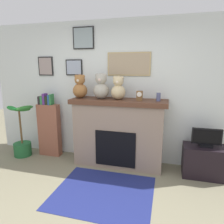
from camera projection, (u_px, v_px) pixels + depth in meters
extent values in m
cube|color=silver|center=(117.00, 92.00, 3.84)|extent=(5.20, 0.12, 2.60)
cube|color=tan|center=(129.00, 64.00, 3.60)|extent=(0.77, 0.02, 0.41)
cube|color=tan|center=(129.00, 64.00, 3.59)|extent=(0.73, 0.00, 0.37)
cube|color=black|center=(83.00, 38.00, 3.72)|extent=(0.41, 0.02, 0.39)
cube|color=#8A9B9F|center=(83.00, 38.00, 3.71)|extent=(0.37, 0.00, 0.35)
cube|color=black|center=(46.00, 66.00, 4.03)|extent=(0.32, 0.02, 0.36)
cube|color=gray|center=(45.00, 66.00, 4.02)|extent=(0.28, 0.00, 0.32)
cube|color=black|center=(74.00, 67.00, 3.88)|extent=(0.33, 0.02, 0.30)
cube|color=#96A1B7|center=(74.00, 67.00, 3.87)|extent=(0.29, 0.00, 0.26)
cube|color=gray|center=(119.00, 135.00, 3.68)|extent=(1.56, 0.49, 1.14)
cube|color=#4F2F20|center=(119.00, 102.00, 3.55)|extent=(1.68, 0.55, 0.08)
cube|color=black|center=(115.00, 149.00, 3.48)|extent=(0.70, 0.02, 0.63)
cube|color=brown|center=(50.00, 130.00, 4.10)|extent=(0.44, 0.16, 1.05)
cube|color=black|center=(40.00, 100.00, 4.01)|extent=(0.05, 0.13, 0.16)
cube|color=#307741|center=(43.00, 100.00, 4.00)|extent=(0.04, 0.13, 0.16)
cube|color=#552B78|center=(45.00, 99.00, 3.98)|extent=(0.05, 0.13, 0.22)
cube|color=black|center=(48.00, 100.00, 3.97)|extent=(0.05, 0.13, 0.16)
cube|color=#264F95|center=(50.00, 100.00, 3.95)|extent=(0.03, 0.13, 0.19)
cube|color=#2B713A|center=(52.00, 99.00, 3.94)|extent=(0.03, 0.13, 0.21)
cylinder|color=#1E592D|center=(23.00, 149.00, 4.14)|extent=(0.34, 0.34, 0.26)
cylinder|color=brown|center=(21.00, 127.00, 4.05)|extent=(0.04, 0.04, 0.66)
ellipsoid|color=#286E28|center=(25.00, 108.00, 3.85)|extent=(0.20, 0.37, 0.08)
ellipsoid|color=#237425|center=(21.00, 109.00, 4.10)|extent=(0.37, 0.21, 0.08)
ellipsoid|color=#1C772C|center=(12.00, 108.00, 3.86)|extent=(0.37, 0.24, 0.08)
cube|color=black|center=(204.00, 161.00, 3.32)|extent=(0.67, 0.40, 0.52)
cube|color=black|center=(206.00, 145.00, 3.27)|extent=(0.20, 0.14, 0.04)
cube|color=black|center=(207.00, 136.00, 3.23)|extent=(0.46, 0.03, 0.26)
cube|color=black|center=(207.00, 137.00, 3.22)|extent=(0.42, 0.00, 0.22)
cube|color=navy|center=(104.00, 192.00, 2.93)|extent=(1.40, 1.19, 0.01)
cylinder|color=#4C517A|center=(158.00, 97.00, 3.34)|extent=(0.07, 0.07, 0.13)
cube|color=brown|center=(140.00, 96.00, 3.41)|extent=(0.10, 0.07, 0.16)
cylinder|color=white|center=(139.00, 94.00, 3.37)|extent=(0.08, 0.01, 0.08)
sphere|color=#915F33|center=(80.00, 91.00, 3.68)|extent=(0.26, 0.26, 0.26)
sphere|color=#915F33|center=(80.00, 80.00, 3.63)|extent=(0.19, 0.19, 0.19)
sphere|color=#915F33|center=(76.00, 76.00, 3.64)|extent=(0.07, 0.07, 0.07)
sphere|color=#915F33|center=(83.00, 77.00, 3.61)|extent=(0.07, 0.07, 0.07)
sphere|color=beige|center=(78.00, 80.00, 3.57)|extent=(0.06, 0.06, 0.06)
sphere|color=#9D988A|center=(101.00, 91.00, 3.57)|extent=(0.28, 0.28, 0.28)
sphere|color=#9D988A|center=(101.00, 79.00, 3.53)|extent=(0.20, 0.20, 0.20)
sphere|color=#9D988A|center=(97.00, 75.00, 3.53)|extent=(0.07, 0.07, 0.07)
sphere|color=#9D988A|center=(105.00, 75.00, 3.50)|extent=(0.07, 0.07, 0.07)
sphere|color=beige|center=(100.00, 80.00, 3.46)|extent=(0.06, 0.06, 0.06)
sphere|color=tan|center=(118.00, 92.00, 3.50)|extent=(0.25, 0.25, 0.25)
sphere|color=tan|center=(118.00, 81.00, 3.46)|extent=(0.18, 0.18, 0.18)
sphere|color=tan|center=(115.00, 78.00, 3.46)|extent=(0.06, 0.06, 0.06)
sphere|color=tan|center=(122.00, 78.00, 3.43)|extent=(0.06, 0.06, 0.06)
sphere|color=beige|center=(117.00, 82.00, 3.39)|extent=(0.05, 0.05, 0.05)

